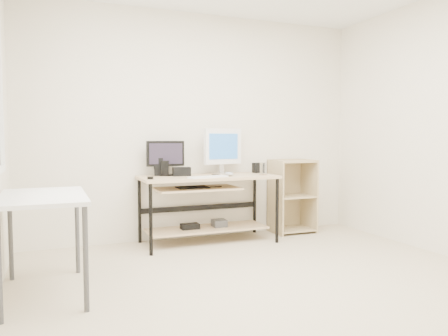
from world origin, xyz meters
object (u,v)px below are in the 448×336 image
shelf_unit (291,196)px  audio_controller (165,168)px  desk (206,195)px  side_table (43,205)px  black_monitor (165,156)px  white_imac (223,148)px

shelf_unit → audio_controller: audio_controller is taller
desk → audio_controller: (-0.43, 0.14, 0.30)m
desk → side_table: size_ratio=1.50×
black_monitor → audio_controller: 0.15m
shelf_unit → black_monitor: bearing=178.8°
desk → black_monitor: (-0.41, 0.19, 0.43)m
side_table → black_monitor: black_monitor is taller
desk → side_table: bearing=-147.3°
white_imac → audio_controller: bearing=173.0°
shelf_unit → audio_controller: bearing=-179.1°
side_table → black_monitor: 1.79m
shelf_unit → white_imac: (-0.89, 0.04, 0.60)m
audio_controller → black_monitor: bearing=94.3°
white_imac → black_monitor: bearing=168.4°
side_table → white_imac: bearing=33.0°
desk → black_monitor: bearing=154.5°
side_table → black_monitor: size_ratio=2.37×
side_table → desk: bearing=32.7°
side_table → white_imac: 2.34m
shelf_unit → white_imac: white_imac is taller
black_monitor → audio_controller: black_monitor is taller
side_table → shelf_unit: 3.09m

